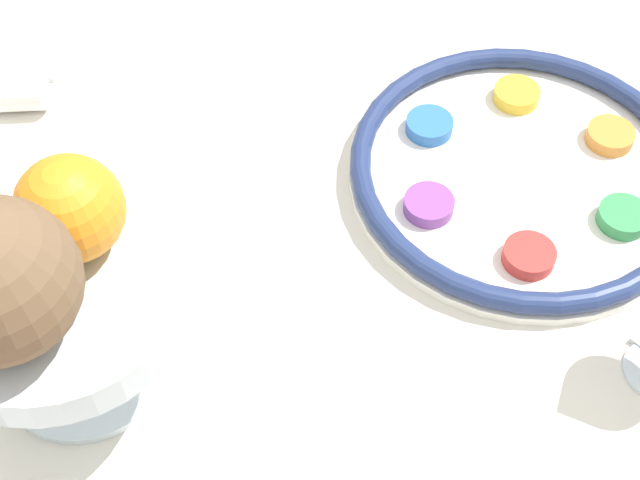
{
  "coord_description": "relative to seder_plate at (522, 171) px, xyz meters",
  "views": [
    {
      "loc": [
        0.14,
        0.44,
        1.38
      ],
      "look_at": [
        -0.06,
        0.02,
        0.77
      ],
      "focal_mm": 50.0,
      "sensor_mm": 36.0,
      "label": 1
    }
  ],
  "objects": [
    {
      "name": "dining_table",
      "position": [
        0.27,
        -0.01,
        -0.38
      ],
      "size": [
        1.53,
        1.04,
        0.73
      ],
      "color": "silver",
      "rests_on": "ground_plane"
    },
    {
      "name": "seder_plate",
      "position": [
        0.0,
        0.0,
        0.0
      ],
      "size": [
        0.33,
        0.33,
        0.03
      ],
      "color": "white",
      "rests_on": "dining_table"
    },
    {
      "name": "orange_fruit",
      "position": [
        0.4,
        0.0,
        0.16
      ],
      "size": [
        0.08,
        0.08,
        0.08
      ],
      "color": "orange",
      "rests_on": "fruit_stand"
    },
    {
      "name": "fruit_stand",
      "position": [
        0.43,
        0.02,
        0.09
      ],
      "size": [
        0.21,
        0.21,
        0.13
      ],
      "color": "silver",
      "rests_on": "dining_table"
    }
  ]
}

